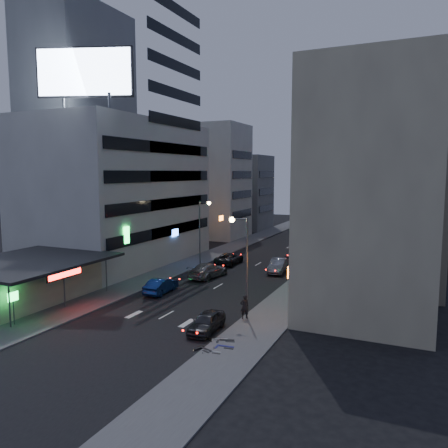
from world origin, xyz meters
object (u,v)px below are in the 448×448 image
Objects in this scene: parked_car_right_mid at (278,266)px; parked_car_right_far at (296,254)px; road_car_silver at (208,270)px; scooter_silver_a at (222,345)px; scooter_black_a at (213,343)px; person at (245,307)px; parked_car_left at (229,258)px; scooter_blue at (235,339)px; road_car_blue at (161,286)px; scooter_silver_b at (228,331)px; parked_car_right_near at (207,322)px; scooter_black_b at (235,332)px.

parked_car_right_mid reaches higher than parked_car_right_far.
road_car_silver is 3.52× the size of scooter_silver_a.
scooter_silver_a is at bearing -56.21° from scooter_black_a.
scooter_black_a is (0.52, -6.78, -0.45)m from person.
parked_car_left is (-7.09, 1.93, -0.07)m from parked_car_right_mid.
parked_car_right_mid is at bearing -131.22° from road_car_silver.
road_car_silver is at bearing 26.66° from scooter_blue.
parked_car_left is at bearing -95.54° from road_car_blue.
road_car_blue is at bearing 66.59° from scooter_black_a.
scooter_silver_a is 0.88× the size of scooter_blue.
person reaches higher than parked_car_right_mid.
scooter_black_a is at bearing 132.19° from road_car_blue.
scooter_silver_a is (10.74, -25.53, -0.12)m from parked_car_left.
person is (2.75, -25.74, 0.43)m from parked_car_right_far.
parked_car_right_mid is 2.93× the size of scooter_silver_b.
parked_car_right_mid is at bearing -119.20° from person.
person is (1.60, 3.51, 0.36)m from parked_car_right_near.
scooter_silver_a is at bearing 61.48° from person.
parked_car_right_far is at bearing -9.98° from scooter_black_b.
road_car_silver reaches higher than parked_car_left.
road_car_silver is 2.89× the size of person.
scooter_black_a reaches higher than scooter_silver_b.
parked_car_left reaches higher than scooter_black_b.
scooter_black_b is (-0.05, 2.25, 0.05)m from scooter_silver_a.
road_car_blue reaches higher than parked_car_right_far.
road_car_silver is 3.39× the size of scooter_silver_b.
person reaches higher than road_car_silver.
parked_car_right_near reaches higher than scooter_silver_b.
parked_car_right_near is 11.38m from road_car_blue.
scooter_silver_b is (2.10, -0.88, -0.10)m from parked_car_right_near.
road_car_blue is at bearing -126.76° from parked_car_right_mid.
scooter_blue is at bearing 129.08° from road_car_silver.
parked_car_right_mid is at bearing 5.28° from scooter_blue.
road_car_silver reaches higher than scooter_black_a.
scooter_black_b is (9.95, -15.76, -0.15)m from road_car_silver.
parked_car_left is (-8.06, 22.39, 0.00)m from parked_car_right_near.
parked_car_left is 9.74m from parked_car_right_far.
parked_car_right_far is at bearing -136.53° from parked_car_left.
parked_car_right_near is at bearing -79.91° from parked_car_right_far.
scooter_black_a is at bearing 150.45° from scooter_black_b.
road_car_silver is 3.28× the size of scooter_black_a.
road_car_blue is (-8.67, 7.38, 0.01)m from parked_car_right_near.
parked_car_right_mid is 2.50× the size of person.
scooter_silver_a is at bearing -52.48° from parked_car_right_near.
scooter_black_a is 1.60m from scooter_blue.
scooter_black_a is at bearing 56.56° from person.
parked_car_right_near is 2.41× the size of scooter_black_b.
person is 4.44m from scooter_silver_b.
scooter_black_a is 0.96× the size of scooter_black_b.
parked_car_right_far is 30.30m from scooter_silver_b.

